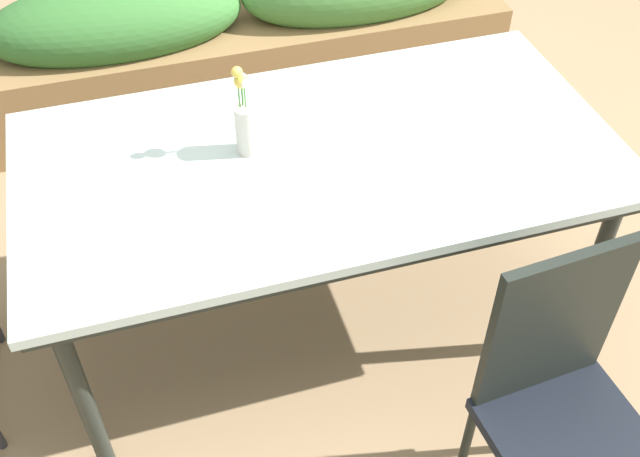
{
  "coord_description": "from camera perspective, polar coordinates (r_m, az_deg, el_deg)",
  "views": [
    {
      "loc": [
        -0.61,
        -1.71,
        2.24
      ],
      "look_at": [
        -0.09,
        0.03,
        0.46
      ],
      "focal_mm": 42.66,
      "sensor_mm": 36.0,
      "label": 1
    }
  ],
  "objects": [
    {
      "name": "planter_box",
      "position": [
        3.79,
        -5.57,
        14.2
      ],
      "size": [
        2.57,
        0.54,
        0.74
      ],
      "color": "olive",
      "rests_on": "ground"
    },
    {
      "name": "ground_plane",
      "position": [
        2.88,
        1.92,
        -6.58
      ],
      "size": [
        12.0,
        12.0,
        0.0
      ],
      "primitive_type": "plane",
      "color": "#9E7F5B"
    },
    {
      "name": "flower_vase",
      "position": [
        2.27,
        -5.57,
        8.16
      ],
      "size": [
        0.07,
        0.07,
        0.29
      ],
      "color": "silver",
      "rests_on": "dining_table"
    },
    {
      "name": "chair_near_right",
      "position": [
        2.14,
        17.69,
        -11.91
      ],
      "size": [
        0.44,
        0.44,
        0.96
      ],
      "rotation": [
        0.0,
        0.0,
        3.22
      ],
      "color": "black",
      "rests_on": "ground"
    },
    {
      "name": "dining_table",
      "position": [
        2.36,
        0.0,
        4.64
      ],
      "size": [
        1.84,
        0.96,
        0.78
      ],
      "color": "#B2C6C1",
      "rests_on": "ground"
    }
  ]
}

